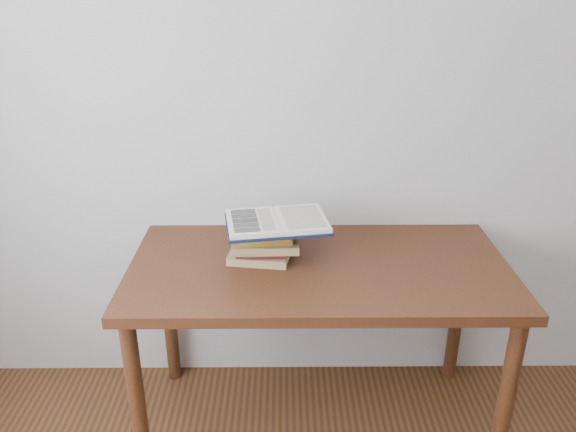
{
  "coord_description": "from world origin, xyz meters",
  "views": [
    {
      "loc": [
        -0.1,
        -0.54,
        1.83
      ],
      "look_at": [
        -0.09,
        1.4,
        0.98
      ],
      "focal_mm": 35.0,
      "sensor_mm": 36.0,
      "label": 1
    }
  ],
  "objects": [
    {
      "name": "desk",
      "position": [
        0.03,
        1.38,
        0.69
      ],
      "size": [
        1.47,
        0.74,
        0.79
      ],
      "color": "#492412",
      "rests_on": "ground"
    },
    {
      "name": "room_shell",
      "position": [
        -0.08,
        0.01,
        1.63
      ],
      "size": [
        3.54,
        3.54,
        2.62
      ],
      "color": "#AEAAA4",
      "rests_on": "ground"
    },
    {
      "name": "open_book",
      "position": [
        -0.13,
        1.41,
        0.95
      ],
      "size": [
        0.42,
        0.32,
        0.03
      ],
      "rotation": [
        0.0,
        0.0,
        0.16
      ],
      "color": "black",
      "rests_on": "book_stack"
    },
    {
      "name": "book_stack",
      "position": [
        -0.19,
        1.42,
        0.86
      ],
      "size": [
        0.28,
        0.21,
        0.15
      ],
      "color": "olive",
      "rests_on": "desk"
    }
  ]
}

